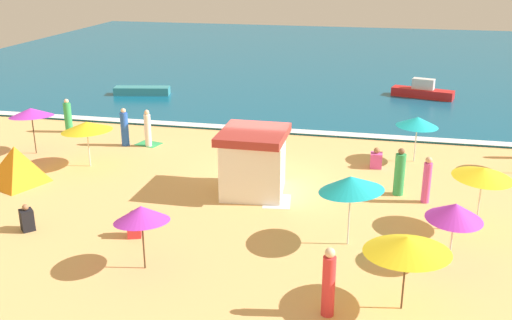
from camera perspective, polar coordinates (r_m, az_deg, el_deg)
ground_plane at (r=23.39m, az=0.43°, el=-1.68°), size 60.00×60.00×0.00m
ocean_water at (r=50.25m, az=7.17°, el=9.71°), size 60.00×44.00×0.10m
wave_breaker_foam at (r=29.22m, az=3.00°, el=2.87°), size 57.00×0.70×0.01m
lifeguard_cabana at (r=21.60m, az=-0.25°, el=-0.10°), size 2.41×2.67×2.37m
beach_umbrella_0 at (r=16.48m, az=-11.03°, el=-5.13°), size 2.16×2.17×1.99m
beach_umbrella_1 at (r=27.44m, az=-20.93°, el=4.33°), size 2.62×2.63×2.15m
beach_umbrella_2 at (r=14.79m, az=14.42°, el=-7.93°), size 3.03×3.03×2.05m
beach_umbrella_4 at (r=25.55m, az=15.35°, el=3.59°), size 1.87×1.86×1.98m
beach_umbrella_5 at (r=19.66m, az=21.11°, el=-1.18°), size 2.63×2.63×2.17m
beach_umbrella_6 at (r=17.61m, az=9.17°, el=-2.27°), size 2.46×2.44×2.32m
beach_umbrella_7 at (r=17.27m, az=18.69°, el=-4.75°), size 2.17×2.18×1.94m
beach_umbrella_8 at (r=25.05m, az=-16.07°, el=3.14°), size 2.84×2.83×1.98m
beach_tent at (r=24.37m, az=-22.16°, el=-0.43°), size 2.42×2.47×1.49m
beachgoer_1 at (r=30.55m, az=-17.73°, el=4.01°), size 0.45×0.45×1.68m
beachgoer_2 at (r=27.35m, az=-10.43°, el=2.97°), size 0.38×0.38×1.72m
beachgoer_3 at (r=18.90m, az=-11.70°, el=-6.21°), size 0.53×0.53×0.89m
beachgoer_5 at (r=14.66m, az=7.04°, el=-11.75°), size 0.36×0.36×1.83m
beachgoer_6 at (r=27.67m, az=-12.59°, el=3.02°), size 0.37×0.37×1.76m
beachgoer_7 at (r=22.09m, az=13.71°, el=-1.26°), size 0.40×0.40×1.79m
beachgoer_8 at (r=24.83m, az=11.55°, el=0.06°), size 0.48×0.48×0.87m
beachgoer_9 at (r=21.66m, az=16.19°, el=-1.93°), size 0.33×0.33×1.71m
beachgoer_11 at (r=20.27m, az=-21.27°, el=-5.35°), size 0.55×0.55×0.91m
beach_towel_0 at (r=21.16m, az=2.02°, el=-4.03°), size 1.14×1.43×0.01m
beach_towel_1 at (r=27.88m, az=-10.33°, el=1.54°), size 1.27×1.11×0.01m
small_boat_0 at (r=37.32m, az=15.82°, el=6.41°), size 3.76×1.85×1.15m
small_boat_1 at (r=37.33m, az=-10.96°, el=6.59°), size 3.49×1.56×0.49m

